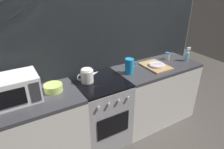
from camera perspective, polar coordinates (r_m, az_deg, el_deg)
ground_plane at (r=2.93m, az=-2.82°, el=-17.61°), size 8.00×8.00×0.00m
back_wall at (r=2.54m, az=-6.88°, el=7.02°), size 3.60×0.05×2.40m
counter_left at (r=2.46m, az=-22.69°, el=-16.24°), size 1.20×0.60×0.90m
stove_unit at (r=2.64m, az=-3.02°, el=-10.59°), size 0.60×0.63×0.90m
counter_right at (r=3.08m, az=11.96°, el=-5.21°), size 1.20×0.60×0.90m
microwave at (r=2.19m, az=-26.09°, el=-3.72°), size 0.46×0.35×0.27m
kettle at (r=2.36m, az=-7.11°, el=-0.33°), size 0.28×0.15×0.17m
mixing_bowl at (r=2.27m, az=-16.39°, el=-3.65°), size 0.20×0.20×0.08m
pitcher at (r=2.56m, az=4.97°, el=2.39°), size 0.16×0.11×0.20m
dish_pile at (r=2.83m, az=12.43°, el=2.48°), size 0.30×0.40×0.06m
spice_jar at (r=3.13m, az=15.49°, el=5.11°), size 0.08×0.08×0.10m
spray_bottle at (r=3.15m, az=20.58°, el=5.07°), size 0.08×0.06×0.20m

